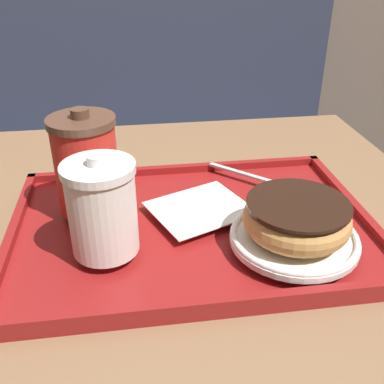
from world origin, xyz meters
TOP-DOWN VIEW (x-y plane):
  - booth_bench at (-0.19, 0.87)m, footprint 1.58×0.44m
  - cafe_table at (0.00, 0.00)m, footprint 0.79×0.88m
  - serving_tray at (-0.01, 0.01)m, footprint 0.49×0.34m
  - napkin_paper at (0.01, 0.03)m, footprint 0.16×0.15m
  - coffee_cup_front at (-0.12, -0.05)m, footprint 0.09×0.09m
  - coffee_cup_rear at (-0.14, 0.06)m, footprint 0.09×0.09m
  - plate_with_chocolate_donut at (0.11, -0.07)m, footprint 0.16×0.16m
  - donut_chocolate_glazed at (0.11, -0.07)m, footprint 0.13×0.13m
  - spoon at (0.13, 0.09)m, footprint 0.12×0.12m

SIDE VIEW (x-z plane):
  - booth_bench at x=-0.19m, z-range -0.18..0.82m
  - cafe_table at x=0.00m, z-range 0.19..0.93m
  - serving_tray at x=-0.01m, z-range 0.73..0.76m
  - napkin_paper at x=0.01m, z-range 0.76..0.76m
  - spoon at x=0.13m, z-range 0.76..0.77m
  - plate_with_chocolate_donut at x=0.11m, z-range 0.76..0.78m
  - donut_chocolate_glazed at x=0.11m, z-range 0.78..0.82m
  - coffee_cup_front at x=-0.12m, z-range 0.76..0.88m
  - coffee_cup_rear at x=-0.14m, z-range 0.76..0.90m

